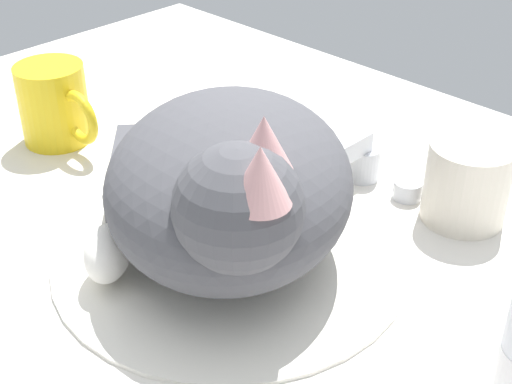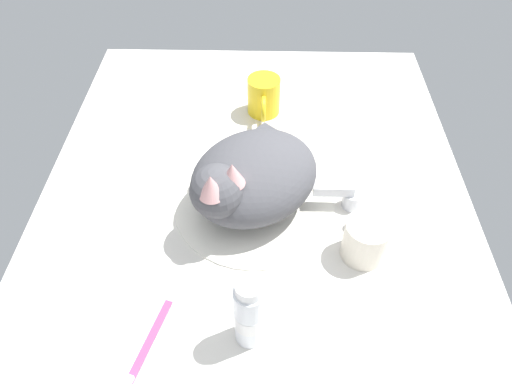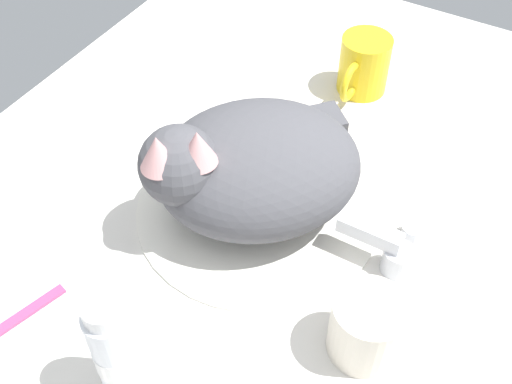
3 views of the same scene
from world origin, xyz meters
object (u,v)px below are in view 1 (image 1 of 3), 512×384
at_px(faucet, 356,161).
at_px(rinse_cup, 467,182).
at_px(cat, 225,186).
at_px(coffee_mug, 55,104).

xyz_separation_m(faucet, rinse_cup, (0.11, 0.02, 0.02)).
bearing_deg(cat, faucet, 91.46).
bearing_deg(coffee_mug, faucet, 29.06).
bearing_deg(cat, coffee_mug, 175.57).
xyz_separation_m(cat, rinse_cup, (0.11, 0.20, -0.04)).
distance_m(faucet, coffee_mug, 0.32).
xyz_separation_m(cat, coffee_mug, (-0.29, 0.02, -0.03)).
distance_m(faucet, cat, 0.19).
bearing_deg(faucet, cat, -88.54).
bearing_deg(faucet, coffee_mug, -150.94).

